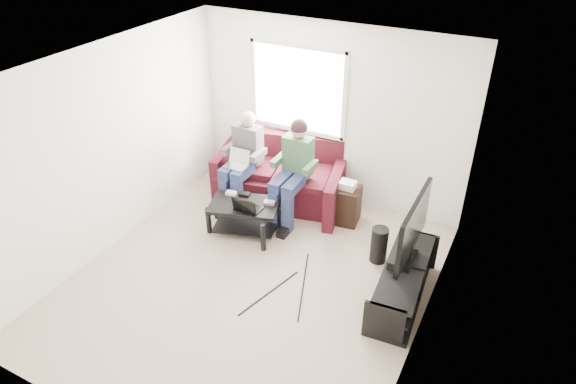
{
  "coord_description": "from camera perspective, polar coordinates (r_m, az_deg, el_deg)",
  "views": [
    {
      "loc": [
        2.56,
        -4.0,
        4.16
      ],
      "look_at": [
        0.19,
        0.6,
        0.98
      ],
      "focal_mm": 32.0,
      "sensor_mm": 36.0,
      "label": 1
    }
  ],
  "objects": [
    {
      "name": "console_white",
      "position": [
        5.72,
        11.58,
        -11.87
      ],
      "size": [
        0.3,
        0.22,
        0.06
      ],
      "primitive_type": "cube",
      "color": "silver",
      "rests_on": "tv_stand"
    },
    {
      "name": "soundbar",
      "position": [
        5.96,
        12.16,
        -6.81
      ],
      "size": [
        0.12,
        0.5,
        0.1
      ],
      "primitive_type": "cube",
      "color": "black",
      "rests_on": "tv_stand"
    },
    {
      "name": "window",
      "position": [
        7.4,
        1.08,
        11.33
      ],
      "size": [
        1.48,
        0.04,
        1.28
      ],
      "color": "white",
      "rests_on": "wall_back"
    },
    {
      "name": "tv_stand",
      "position": [
        6.06,
        12.65,
        -9.98
      ],
      "size": [
        0.54,
        1.48,
        0.48
      ],
      "color": "black",
      "rests_on": "floor"
    },
    {
      "name": "end_table",
      "position": [
        7.18,
        6.5,
        -1.3
      ],
      "size": [
        0.36,
        0.36,
        0.64
      ],
      "color": "black",
      "rests_on": "floor"
    },
    {
      "name": "wall_back",
      "position": [
        7.34,
        4.66,
        8.52
      ],
      "size": [
        4.5,
        0.0,
        4.5
      ],
      "primitive_type": "plane",
      "rotation": [
        1.57,
        0.0,
        0.0
      ],
      "color": "white",
      "rests_on": "floor"
    },
    {
      "name": "wall_right",
      "position": [
        4.95,
        15.72,
        -5.11
      ],
      "size": [
        0.0,
        4.5,
        4.5
      ],
      "primitive_type": "plane",
      "rotation": [
        1.57,
        0.0,
        -1.57
      ],
      "color": "white",
      "rests_on": "floor"
    },
    {
      "name": "console_black",
      "position": [
        5.98,
        12.59,
        -9.73
      ],
      "size": [
        0.38,
        0.3,
        0.07
      ],
      "primitive_type": "cube",
      "color": "black",
      "rests_on": "tv_stand"
    },
    {
      "name": "sofa",
      "position": [
        7.64,
        -0.93,
        1.55
      ],
      "size": [
        2.16,
        1.26,
        0.93
      ],
      "color": "#461116",
      "rests_on": "floor"
    },
    {
      "name": "controller_c",
      "position": [
        6.82,
        -2.09,
        -1.18
      ],
      "size": [
        0.16,
        0.12,
        0.04
      ],
      "primitive_type": "cube",
      "rotation": [
        0.0,
        0.0,
        0.26
      ],
      "color": "gray",
      "rests_on": "coffee_table"
    },
    {
      "name": "wall_left",
      "position": [
        6.71,
        -19.38,
        4.44
      ],
      "size": [
        0.0,
        4.5,
        4.5
      ],
      "primitive_type": "plane",
      "rotation": [
        1.57,
        0.0,
        1.57
      ],
      "color": "white",
      "rests_on": "floor"
    },
    {
      "name": "wall_front",
      "position": [
        4.22,
        -21.05,
        -13.83
      ],
      "size": [
        4.5,
        0.0,
        4.5
      ],
      "primitive_type": "plane",
      "rotation": [
        -1.57,
        0.0,
        0.0
      ],
      "color": "white",
      "rests_on": "floor"
    },
    {
      "name": "controller_a",
      "position": [
        7.06,
        -6.33,
        -0.13
      ],
      "size": [
        0.15,
        0.11,
        0.04
      ],
      "primitive_type": "cube",
      "rotation": [
        0.0,
        0.0,
        0.16
      ],
      "color": "silver",
      "rests_on": "coffee_table"
    },
    {
      "name": "ceiling",
      "position": [
        5.0,
        -5.2,
        13.25
      ],
      "size": [
        4.5,
        4.5,
        0.0
      ],
      "primitive_type": "plane",
      "rotation": [
        3.14,
        0.0,
        0.0
      ],
      "color": "white",
      "rests_on": "wall_back"
    },
    {
      "name": "controller_b",
      "position": [
        7.01,
        -4.83,
        -0.25
      ],
      "size": [
        0.15,
        0.11,
        0.04
      ],
      "primitive_type": "cube",
      "rotation": [
        0.0,
        0.0,
        0.16
      ],
      "color": "black",
      "rests_on": "coffee_table"
    },
    {
      "name": "laptop_silver",
      "position": [
        7.22,
        -5.75,
        3.28
      ],
      "size": [
        0.38,
        0.32,
        0.24
      ],
      "primitive_type": null,
      "rotation": [
        0.0,
        0.0,
        0.35
      ],
      "color": "silver",
      "rests_on": "person_left"
    },
    {
      "name": "drink_cup",
      "position": [
        6.36,
        14.15,
        -4.22
      ],
      "size": [
        0.08,
        0.08,
        0.12
      ],
      "primitive_type": "cylinder",
      "color": "#956140",
      "rests_on": "tv_stand"
    },
    {
      "name": "floor",
      "position": [
        6.32,
        -4.07,
        -9.74
      ],
      "size": [
        4.5,
        4.5,
        0.0
      ],
      "primitive_type": "plane",
      "color": "beige",
      "rests_on": "ground"
    },
    {
      "name": "person_right",
      "position": [
        6.97,
        0.61,
        3.04
      ],
      "size": [
        0.4,
        0.71,
        1.43
      ],
      "color": "navy",
      "rests_on": "sofa"
    },
    {
      "name": "console_grey",
      "position": [
        6.24,
        13.51,
        -7.76
      ],
      "size": [
        0.34,
        0.26,
        0.08
      ],
      "primitive_type": "cube",
      "color": "gray",
      "rests_on": "tv_stand"
    },
    {
      "name": "keyboard_floor",
      "position": [
        6.02,
        10.18,
        -12.63
      ],
      "size": [
        0.15,
        0.43,
        0.02
      ],
      "primitive_type": "cube",
      "rotation": [
        0.0,
        0.0,
        -0.01
      ],
      "color": "black",
      "rests_on": "floor"
    },
    {
      "name": "coffee_table",
      "position": [
        6.92,
        -4.85,
        -2.13
      ],
      "size": [
        1.03,
        0.79,
        0.46
      ],
      "color": "black",
      "rests_on": "floor"
    },
    {
      "name": "subwoofer",
      "position": [
        6.55,
        10.07,
        -5.8
      ],
      "size": [
        0.21,
        0.21,
        0.48
      ],
      "primitive_type": "cylinder",
      "color": "black",
      "rests_on": "floor"
    },
    {
      "name": "person_left",
      "position": [
        7.34,
        -5.06,
        3.91
      ],
      "size": [
        0.4,
        0.71,
        1.39
      ],
      "color": "navy",
      "rests_on": "sofa"
    },
    {
      "name": "tv",
      "position": [
        5.7,
        13.74,
        -3.88
      ],
      "size": [
        0.12,
        1.1,
        0.81
      ],
      "color": "black",
      "rests_on": "tv_stand"
    },
    {
      "name": "laptop_black",
      "position": [
        6.68,
        -4.42,
        -1.03
      ],
      "size": [
        0.38,
        0.3,
        0.24
      ],
      "primitive_type": null,
      "rotation": [
        0.0,
        0.0,
        0.18
      ],
      "color": "black",
      "rests_on": "coffee_table"
    }
  ]
}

